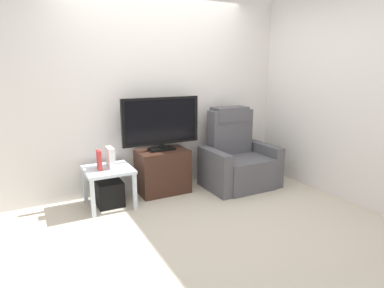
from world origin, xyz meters
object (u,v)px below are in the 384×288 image
at_px(game_console, 110,158).
at_px(book_upright, 99,160).
at_px(television, 161,123).
at_px(recliner_armchair, 237,159).
at_px(subwoofer_box, 110,193).
at_px(tv_stand, 163,171).
at_px(side_table, 108,174).

bearing_deg(game_console, book_upright, -167.47).
height_order(television, recliner_armchair, television).
xyz_separation_m(subwoofer_box, game_console, (0.04, 0.01, 0.44)).
bearing_deg(recliner_armchair, tv_stand, 157.09).
distance_m(recliner_armchair, game_console, 1.75).
bearing_deg(television, book_upright, -169.72).
relative_size(television, game_console, 4.21).
bearing_deg(side_table, recliner_armchair, -3.59).
relative_size(television, side_table, 1.91).
xyz_separation_m(television, subwoofer_box, (-0.74, -0.13, -0.78)).
height_order(side_table, book_upright, book_upright).
distance_m(subwoofer_box, game_console, 0.44).
relative_size(side_table, subwoofer_box, 1.81).
distance_m(television, book_upright, 0.92).
bearing_deg(tv_stand, game_console, -171.67).
distance_m(tv_stand, side_table, 0.75).
relative_size(tv_stand, subwoofer_box, 2.18).
bearing_deg(side_table, tv_stand, 8.70).
bearing_deg(book_upright, recliner_armchair, -2.79).
bearing_deg(game_console, subwoofer_box, -164.05).
distance_m(tv_stand, book_upright, 0.90).
distance_m(book_upright, game_console, 0.14).
relative_size(side_table, book_upright, 2.32).
height_order(tv_stand, television, television).
bearing_deg(tv_stand, book_upright, -170.99).
bearing_deg(subwoofer_box, book_upright, -168.69).
bearing_deg(game_console, television, 9.84).
height_order(tv_stand, side_table, tv_stand).
relative_size(subwoofer_box, book_upright, 1.28).
relative_size(tv_stand, book_upright, 2.80).
xyz_separation_m(side_table, game_console, (0.04, 0.01, 0.20)).
xyz_separation_m(recliner_armchair, side_table, (-1.77, 0.11, 0.02)).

